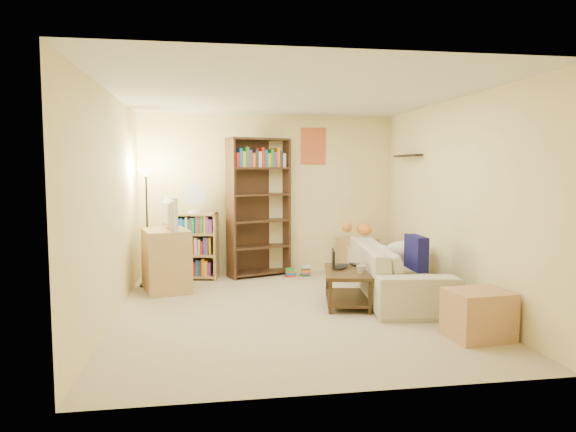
{
  "coord_description": "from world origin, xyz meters",
  "views": [
    {
      "loc": [
        -0.95,
        -5.81,
        1.66
      ],
      "look_at": [
        0.08,
        0.74,
        1.05
      ],
      "focal_mm": 32.0,
      "sensor_mm": 36.0,
      "label": 1
    }
  ],
  "objects_px": {
    "sofa": "(396,270)",
    "tv_stand": "(166,260)",
    "coffee_table": "(347,282)",
    "short_bookshelf": "(191,246)",
    "television": "(165,213)",
    "end_cabinet": "(478,315)",
    "tabby_cat": "(361,229)",
    "tall_bookshelf": "(259,204)",
    "side_table": "(357,256)",
    "floor_lamp": "(146,193)",
    "desk_fan": "(194,198)",
    "laptop": "(344,267)",
    "mug": "(361,269)"
  },
  "relations": [
    {
      "from": "sofa",
      "to": "tv_stand",
      "type": "relative_size",
      "value": 2.92
    },
    {
      "from": "coffee_table",
      "to": "short_bookshelf",
      "type": "xyz_separation_m",
      "value": [
        -1.93,
        1.8,
        0.23
      ]
    },
    {
      "from": "television",
      "to": "end_cabinet",
      "type": "xyz_separation_m",
      "value": [
        3.18,
        -2.52,
        -0.82
      ]
    },
    {
      "from": "tabby_cat",
      "to": "short_bookshelf",
      "type": "height_order",
      "value": "short_bookshelf"
    },
    {
      "from": "tall_bookshelf",
      "to": "side_table",
      "type": "xyz_separation_m",
      "value": [
        1.56,
        -0.07,
        -0.84
      ]
    },
    {
      "from": "sofa",
      "to": "end_cabinet",
      "type": "relative_size",
      "value": 4.29
    },
    {
      "from": "side_table",
      "to": "floor_lamp",
      "type": "bearing_deg",
      "value": -172.96
    },
    {
      "from": "short_bookshelf",
      "to": "side_table",
      "type": "relative_size",
      "value": 1.78
    },
    {
      "from": "tv_stand",
      "to": "desk_fan",
      "type": "relative_size",
      "value": 1.84
    },
    {
      "from": "laptop",
      "to": "tall_bookshelf",
      "type": "relative_size",
      "value": 0.19
    },
    {
      "from": "tabby_cat",
      "to": "tv_stand",
      "type": "relative_size",
      "value": 0.65
    },
    {
      "from": "laptop",
      "to": "desk_fan",
      "type": "xyz_separation_m",
      "value": [
        -1.86,
        1.64,
        0.8
      ]
    },
    {
      "from": "end_cabinet",
      "to": "floor_lamp",
      "type": "bearing_deg",
      "value": 140.62
    },
    {
      "from": "television",
      "to": "tall_bookshelf",
      "type": "height_order",
      "value": "tall_bookshelf"
    },
    {
      "from": "tall_bookshelf",
      "to": "end_cabinet",
      "type": "distance_m",
      "value": 3.87
    },
    {
      "from": "mug",
      "to": "side_table",
      "type": "distance_m",
      "value": 2.11
    },
    {
      "from": "television",
      "to": "desk_fan",
      "type": "relative_size",
      "value": 1.65
    },
    {
      "from": "end_cabinet",
      "to": "side_table",
      "type": "bearing_deg",
      "value": 94.77
    },
    {
      "from": "short_bookshelf",
      "to": "end_cabinet",
      "type": "xyz_separation_m",
      "value": [
        2.85,
        -3.23,
        -0.26
      ]
    },
    {
      "from": "laptop",
      "to": "short_bookshelf",
      "type": "bearing_deg",
      "value": 81.51
    },
    {
      "from": "tv_stand",
      "to": "sofa",
      "type": "bearing_deg",
      "value": -29.32
    },
    {
      "from": "mug",
      "to": "short_bookshelf",
      "type": "distance_m",
      "value": 2.87
    },
    {
      "from": "tabby_cat",
      "to": "laptop",
      "type": "xyz_separation_m",
      "value": [
        -0.55,
        -1.12,
        -0.34
      ]
    },
    {
      "from": "coffee_table",
      "to": "tabby_cat",
      "type": "bearing_deg",
      "value": 77.36
    },
    {
      "from": "coffee_table",
      "to": "tall_bookshelf",
      "type": "relative_size",
      "value": 0.49
    },
    {
      "from": "tabby_cat",
      "to": "short_bookshelf",
      "type": "distance_m",
      "value": 2.55
    },
    {
      "from": "mug",
      "to": "tall_bookshelf",
      "type": "distance_m",
      "value": 2.41
    },
    {
      "from": "tabby_cat",
      "to": "floor_lamp",
      "type": "bearing_deg",
      "value": 176.88
    },
    {
      "from": "tabby_cat",
      "to": "desk_fan",
      "type": "distance_m",
      "value": 2.51
    },
    {
      "from": "mug",
      "to": "sofa",
      "type": "bearing_deg",
      "value": 39.74
    },
    {
      "from": "coffee_table",
      "to": "side_table",
      "type": "bearing_deg",
      "value": 80.94
    },
    {
      "from": "tall_bookshelf",
      "to": "floor_lamp",
      "type": "distance_m",
      "value": 1.7
    },
    {
      "from": "floor_lamp",
      "to": "side_table",
      "type": "distance_m",
      "value": 3.37
    },
    {
      "from": "tv_stand",
      "to": "tall_bookshelf",
      "type": "relative_size",
      "value": 0.4
    },
    {
      "from": "television",
      "to": "short_bookshelf",
      "type": "relative_size",
      "value": 0.76
    },
    {
      "from": "tv_stand",
      "to": "short_bookshelf",
      "type": "xyz_separation_m",
      "value": [
        0.32,
        0.71,
        0.08
      ]
    },
    {
      "from": "television",
      "to": "end_cabinet",
      "type": "height_order",
      "value": "television"
    },
    {
      "from": "sofa",
      "to": "television",
      "type": "distance_m",
      "value": 3.17
    },
    {
      "from": "coffee_table",
      "to": "tv_stand",
      "type": "distance_m",
      "value": 2.51
    },
    {
      "from": "tall_bookshelf",
      "to": "floor_lamp",
      "type": "bearing_deg",
      "value": 176.21
    },
    {
      "from": "coffee_table",
      "to": "television",
      "type": "xyz_separation_m",
      "value": [
        -2.25,
        1.1,
        0.78
      ]
    },
    {
      "from": "laptop",
      "to": "floor_lamp",
      "type": "height_order",
      "value": "floor_lamp"
    },
    {
      "from": "side_table",
      "to": "sofa",
      "type": "bearing_deg",
      "value": -87.05
    },
    {
      "from": "laptop",
      "to": "side_table",
      "type": "bearing_deg",
      "value": 11.2
    },
    {
      "from": "mug",
      "to": "tv_stand",
      "type": "relative_size",
      "value": 0.15
    },
    {
      "from": "side_table",
      "to": "tv_stand",
      "type": "bearing_deg",
      "value": -166.45
    },
    {
      "from": "coffee_table",
      "to": "tall_bookshelf",
      "type": "height_order",
      "value": "tall_bookshelf"
    },
    {
      "from": "coffee_table",
      "to": "side_table",
      "type": "relative_size",
      "value": 1.85
    },
    {
      "from": "television",
      "to": "tabby_cat",
      "type": "bearing_deg",
      "value": -101.48
    },
    {
      "from": "tabby_cat",
      "to": "short_bookshelf",
      "type": "relative_size",
      "value": 0.55
    }
  ]
}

